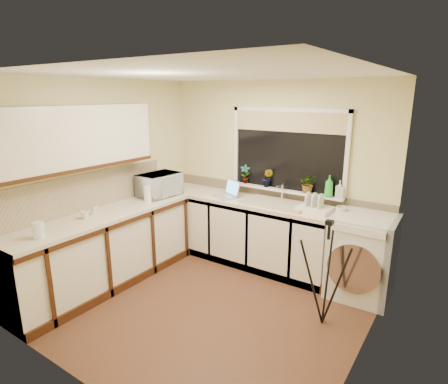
% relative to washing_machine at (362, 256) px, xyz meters
% --- Properties ---
extents(floor, '(3.20, 3.20, 0.00)m').
position_rel_washing_machine_xyz_m(floor, '(-1.32, -1.17, -0.48)').
color(floor, '#563122').
rests_on(floor, ground).
extents(ceiling, '(3.20, 3.20, 0.00)m').
position_rel_washing_machine_xyz_m(ceiling, '(-1.32, -1.17, 1.97)').
color(ceiling, white).
rests_on(ceiling, ground).
extents(wall_back, '(3.20, 0.00, 3.20)m').
position_rel_washing_machine_xyz_m(wall_back, '(-1.32, 0.33, 0.75)').
color(wall_back, beige).
rests_on(wall_back, ground).
extents(wall_front, '(3.20, 0.00, 3.20)m').
position_rel_washing_machine_xyz_m(wall_front, '(-1.32, -2.67, 0.75)').
color(wall_front, beige).
rests_on(wall_front, ground).
extents(wall_left, '(0.00, 3.00, 3.00)m').
position_rel_washing_machine_xyz_m(wall_left, '(-2.92, -1.17, 0.75)').
color(wall_left, beige).
rests_on(wall_left, ground).
extents(wall_right, '(0.00, 3.00, 3.00)m').
position_rel_washing_machine_xyz_m(wall_right, '(0.28, -1.17, 0.75)').
color(wall_right, beige).
rests_on(wall_right, ground).
extents(base_cabinet_back, '(2.55, 0.60, 0.86)m').
position_rel_washing_machine_xyz_m(base_cabinet_back, '(-1.65, 0.03, -0.05)').
color(base_cabinet_back, silver).
rests_on(base_cabinet_back, floor).
extents(base_cabinet_left, '(0.54, 2.40, 0.86)m').
position_rel_washing_machine_xyz_m(base_cabinet_left, '(-2.62, -1.47, -0.05)').
color(base_cabinet_left, silver).
rests_on(base_cabinet_left, floor).
extents(worktop_back, '(3.20, 0.60, 0.04)m').
position_rel_washing_machine_xyz_m(worktop_back, '(-1.32, 0.03, 0.40)').
color(worktop_back, beige).
rests_on(worktop_back, base_cabinet_back).
extents(worktop_left, '(0.60, 2.40, 0.04)m').
position_rel_washing_machine_xyz_m(worktop_left, '(-2.62, -1.47, 0.40)').
color(worktop_left, beige).
rests_on(worktop_left, base_cabinet_left).
extents(upper_cabinet, '(0.28, 1.90, 0.70)m').
position_rel_washing_machine_xyz_m(upper_cabinet, '(-2.76, -1.62, 1.32)').
color(upper_cabinet, silver).
rests_on(upper_cabinet, wall_left).
extents(splashback_left, '(0.02, 2.40, 0.45)m').
position_rel_washing_machine_xyz_m(splashback_left, '(-2.91, -1.47, 0.65)').
color(splashback_left, beige).
rests_on(splashback_left, wall_left).
extents(splashback_back, '(3.20, 0.02, 0.14)m').
position_rel_washing_machine_xyz_m(splashback_back, '(-1.32, 0.32, 0.49)').
color(splashback_back, beige).
rests_on(splashback_back, wall_back).
extents(window_glass, '(1.50, 0.02, 1.00)m').
position_rel_washing_machine_xyz_m(window_glass, '(-1.12, 0.32, 1.07)').
color(window_glass, black).
rests_on(window_glass, wall_back).
extents(window_blind, '(1.50, 0.02, 0.25)m').
position_rel_washing_machine_xyz_m(window_blind, '(-1.12, 0.29, 1.45)').
color(window_blind, tan).
rests_on(window_blind, wall_back).
extents(windowsill, '(1.60, 0.14, 0.03)m').
position_rel_washing_machine_xyz_m(windowsill, '(-1.12, 0.26, 0.56)').
color(windowsill, white).
rests_on(windowsill, wall_back).
extents(sink, '(0.82, 0.46, 0.03)m').
position_rel_washing_machine_xyz_m(sink, '(-1.12, 0.03, 0.43)').
color(sink, tan).
rests_on(sink, worktop_back).
extents(faucet, '(0.03, 0.03, 0.24)m').
position_rel_washing_machine_xyz_m(faucet, '(-1.12, 0.21, 0.54)').
color(faucet, silver).
rests_on(faucet, worktop_back).
extents(washing_machine, '(0.69, 0.67, 0.96)m').
position_rel_washing_machine_xyz_m(washing_machine, '(0.00, 0.00, 0.00)').
color(washing_machine, silver).
rests_on(washing_machine, floor).
extents(laptop, '(0.39, 0.38, 0.22)m').
position_rel_washing_machine_xyz_m(laptop, '(-1.83, -0.01, 0.48)').
color(laptop, '#A3A2AA').
rests_on(laptop, worktop_back).
extents(kettle, '(0.15, 0.15, 0.19)m').
position_rel_washing_machine_xyz_m(kettle, '(-2.58, -0.76, 0.52)').
color(kettle, white).
rests_on(kettle, worktop_left).
extents(dish_rack, '(0.42, 0.34, 0.06)m').
position_rel_washing_machine_xyz_m(dish_rack, '(-0.59, 0.03, 0.45)').
color(dish_rack, white).
rests_on(dish_rack, worktop_back).
extents(tripod, '(0.70, 0.70, 1.11)m').
position_rel_washing_machine_xyz_m(tripod, '(-0.15, -0.79, 0.07)').
color(tripod, black).
rests_on(tripod, floor).
extents(glass_jug, '(0.11, 0.11, 0.16)m').
position_rel_washing_machine_xyz_m(glass_jug, '(-2.53, -2.31, 0.50)').
color(glass_jug, silver).
rests_on(glass_jug, worktop_left).
extents(steel_jar, '(0.08, 0.08, 0.12)m').
position_rel_washing_machine_xyz_m(steel_jar, '(-2.71, -1.53, 0.48)').
color(steel_jar, white).
rests_on(steel_jar, worktop_left).
extents(microwave, '(0.43, 0.59, 0.31)m').
position_rel_washing_machine_xyz_m(microwave, '(-2.64, -0.50, 0.58)').
color(microwave, white).
rests_on(microwave, worktop_left).
extents(plant_a, '(0.17, 0.14, 0.26)m').
position_rel_washing_machine_xyz_m(plant_a, '(-1.72, 0.26, 0.70)').
color(plant_a, '#999999').
rests_on(plant_a, windowsill).
extents(plant_b, '(0.15, 0.12, 0.25)m').
position_rel_washing_machine_xyz_m(plant_b, '(-1.36, 0.25, 0.70)').
color(plant_b, '#999999').
rests_on(plant_b, windowsill).
extents(plant_d, '(0.27, 0.25, 0.24)m').
position_rel_washing_machine_xyz_m(plant_d, '(-0.79, 0.25, 0.69)').
color(plant_d, '#999999').
rests_on(plant_d, windowsill).
extents(soap_bottle_green, '(0.13, 0.13, 0.27)m').
position_rel_washing_machine_xyz_m(soap_bottle_green, '(-0.51, 0.23, 0.70)').
color(soap_bottle_green, green).
rests_on(soap_bottle_green, windowsill).
extents(soap_bottle_clear, '(0.12, 0.12, 0.21)m').
position_rel_washing_machine_xyz_m(soap_bottle_clear, '(-0.39, 0.26, 0.68)').
color(soap_bottle_clear, '#999999').
rests_on(soap_bottle_clear, windowsill).
extents(cup_back, '(0.15, 0.15, 0.10)m').
position_rel_washing_machine_xyz_m(cup_back, '(-0.29, 0.06, 0.47)').
color(cup_back, silver).
rests_on(cup_back, worktop_back).
extents(cup_left, '(0.12, 0.12, 0.09)m').
position_rel_washing_machine_xyz_m(cup_left, '(-2.65, -1.70, 0.47)').
color(cup_left, beige).
rests_on(cup_left, worktop_left).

